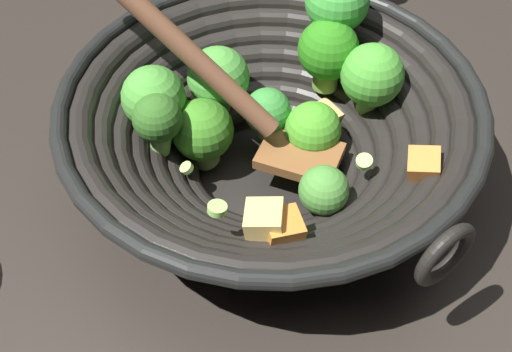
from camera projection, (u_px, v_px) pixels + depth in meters
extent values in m
plane|color=#28231E|center=(269.00, 181.00, 0.63)|extent=(4.00, 4.00, 0.00)
cylinder|color=black|center=(269.00, 177.00, 0.63)|extent=(0.13, 0.13, 0.01)
torus|color=black|center=(270.00, 166.00, 0.61)|extent=(0.18, 0.18, 0.02)
torus|color=black|center=(270.00, 157.00, 0.61)|extent=(0.21, 0.21, 0.02)
torus|color=black|center=(270.00, 149.00, 0.60)|extent=(0.23, 0.23, 0.02)
torus|color=black|center=(270.00, 140.00, 0.59)|extent=(0.26, 0.26, 0.02)
torus|color=black|center=(270.00, 131.00, 0.58)|extent=(0.29, 0.29, 0.02)
torus|color=black|center=(271.00, 121.00, 0.57)|extent=(0.32, 0.32, 0.02)
torus|color=black|center=(271.00, 112.00, 0.56)|extent=(0.34, 0.34, 0.02)
torus|color=black|center=(271.00, 102.00, 0.55)|extent=(0.36, 0.36, 0.01)
torus|color=black|center=(445.00, 255.00, 0.45)|extent=(0.04, 0.05, 0.05)
cylinder|color=#79AE46|center=(270.00, 130.00, 0.63)|extent=(0.03, 0.03, 0.01)
sphere|color=#358436|center=(270.00, 111.00, 0.61)|extent=(0.04, 0.04, 0.04)
cylinder|color=#87AA5B|center=(205.00, 155.00, 0.62)|extent=(0.03, 0.03, 0.02)
sphere|color=#3A7E21|center=(202.00, 130.00, 0.59)|extent=(0.06, 0.06, 0.06)
cylinder|color=#7BA349|center=(321.00, 210.00, 0.57)|extent=(0.02, 0.02, 0.02)
sphere|color=#488836|center=(324.00, 190.00, 0.55)|extent=(0.04, 0.04, 0.04)
cylinder|color=#6AA141|center=(157.00, 123.00, 0.61)|extent=(0.03, 0.03, 0.02)
sphere|color=#499637|center=(154.00, 98.00, 0.58)|extent=(0.06, 0.06, 0.06)
cylinder|color=#7CC258|center=(197.00, 144.00, 0.62)|extent=(0.02, 0.02, 0.02)
sphere|color=#297F31|center=(196.00, 126.00, 0.60)|extent=(0.04, 0.04, 0.04)
cylinder|color=olive|center=(325.00, 78.00, 0.63)|extent=(0.03, 0.03, 0.02)
sphere|color=#287617|center=(328.00, 49.00, 0.61)|extent=(0.06, 0.06, 0.06)
cylinder|color=#5E8D44|center=(311.00, 154.00, 0.62)|extent=(0.03, 0.03, 0.02)
sphere|color=#459626|center=(313.00, 130.00, 0.60)|extent=(0.05, 0.05, 0.05)
cylinder|color=#7CC150|center=(334.00, 33.00, 0.63)|extent=(0.03, 0.03, 0.02)
sphere|color=green|center=(337.00, 0.00, 0.61)|extent=(0.06, 0.06, 0.06)
cylinder|color=#72A652|center=(161.00, 143.00, 0.58)|extent=(0.02, 0.02, 0.02)
sphere|color=#2E6020|center=(157.00, 119.00, 0.56)|extent=(0.04, 0.04, 0.04)
cylinder|color=#6D9C4D|center=(220.00, 105.00, 0.64)|extent=(0.03, 0.03, 0.02)
sphere|color=#489439|center=(218.00, 77.00, 0.61)|extent=(0.06, 0.06, 0.06)
cylinder|color=#79A64A|center=(368.00, 103.00, 0.62)|extent=(0.03, 0.03, 0.02)
sphere|color=green|center=(372.00, 75.00, 0.59)|extent=(0.06, 0.06, 0.06)
cube|color=tan|center=(322.00, 122.00, 0.64)|extent=(0.04, 0.04, 0.03)
cube|color=orange|center=(424.00, 167.00, 0.53)|extent=(0.03, 0.03, 0.03)
cube|color=#CC8635|center=(170.00, 101.00, 0.60)|extent=(0.04, 0.04, 0.03)
cube|color=#DFBE68|center=(265.00, 223.00, 0.50)|extent=(0.03, 0.04, 0.03)
cube|color=orange|center=(212.00, 125.00, 0.63)|extent=(0.04, 0.04, 0.04)
cube|color=orange|center=(284.00, 231.00, 0.50)|extent=(0.03, 0.03, 0.03)
cylinder|color=#99D166|center=(217.00, 209.00, 0.48)|extent=(0.02, 0.02, 0.01)
cylinder|color=#99D166|center=(171.00, 103.00, 0.59)|extent=(0.02, 0.02, 0.01)
cylinder|color=#99D166|center=(187.00, 168.00, 0.58)|extent=(0.01, 0.01, 0.01)
cylinder|color=#99D166|center=(364.00, 162.00, 0.55)|extent=(0.02, 0.02, 0.01)
cylinder|color=#6BC651|center=(317.00, 10.00, 0.63)|extent=(0.02, 0.02, 0.01)
cylinder|color=#56B247|center=(271.00, 164.00, 0.60)|extent=(0.02, 0.02, 0.01)
cube|color=brown|center=(300.00, 156.00, 0.59)|extent=(0.07, 0.08, 0.01)
cylinder|color=brown|center=(151.00, 17.00, 0.54)|extent=(0.11, 0.21, 0.19)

